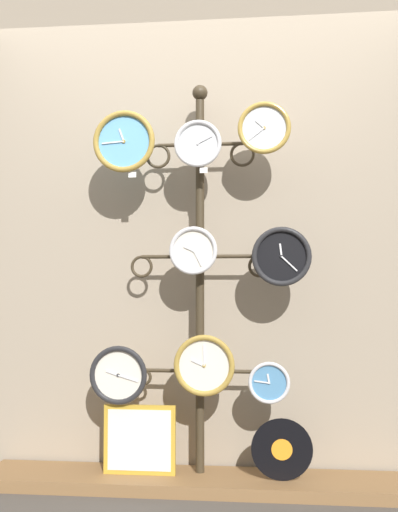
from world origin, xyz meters
The scene contains 15 objects.
shop_wall centered at (0.00, 0.57, 1.40)m, with size 4.40×0.04×2.80m.
low_shelf centered at (0.00, 0.35, 0.03)m, with size 2.20×0.36×0.06m.
display_stand centered at (0.00, 0.41, 0.86)m, with size 0.74×0.34×2.08m.
clock_top_left centered at (-0.38, 0.29, 1.75)m, with size 0.32×0.04×0.32m.
clock_top_center centered at (0.00, 0.31, 1.74)m, with size 0.24×0.04×0.24m.
clock_top_right centered at (0.34, 0.30, 1.81)m, with size 0.27×0.04×0.27m.
clock_middle_center centered at (-0.02, 0.31, 1.19)m, with size 0.25×0.04×0.25m.
clock_middle_right centered at (0.42, 0.30, 1.16)m, with size 0.30×0.04×0.30m.
clock_bottom_left centered at (-0.41, 0.32, 0.56)m, with size 0.30×0.04×0.30m.
clock_bottom_center centered at (0.03, 0.30, 0.62)m, with size 0.31×0.04×0.31m.
clock_bottom_right centered at (0.35, 0.31, 0.53)m, with size 0.21×0.04×0.21m.
vinyl_record centered at (0.41, 0.31, 0.21)m, with size 0.30×0.01×0.30m.
picture_frame centered at (-0.30, 0.34, 0.23)m, with size 0.37×0.02×0.35m.
price_tag_upper centered at (-0.34, 0.29, 1.58)m, with size 0.04×0.00×0.03m.
price_tag_mid centered at (0.03, 0.30, 1.60)m, with size 0.04×0.00×0.03m.
Camera 1 is at (0.31, -2.69, 0.99)m, focal length 42.00 mm.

